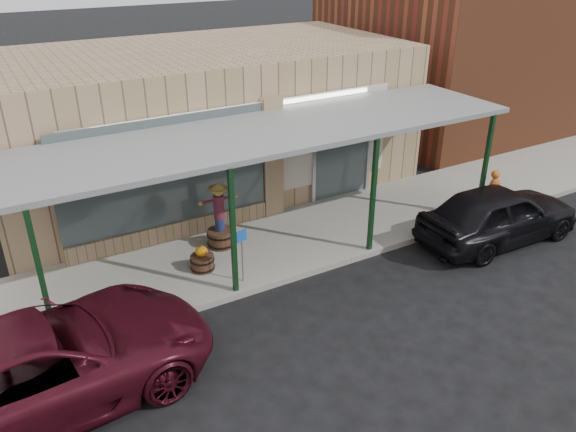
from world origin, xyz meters
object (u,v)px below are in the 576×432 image
barrel_scarecrow (220,225)px  car_maroon (41,365)px  barrel_pumpkin (202,261)px  parked_sedan (499,214)px  handicap_sign (242,249)px

barrel_scarecrow → car_maroon: 5.59m
barrel_pumpkin → car_maroon: 4.48m
barrel_scarecrow → car_maroon: barrel_scarecrow is taller
car_maroon → parked_sedan: bearing=-95.1°
barrel_pumpkin → car_maroon: (-3.75, -2.41, 0.42)m
parked_sedan → car_maroon: bearing=92.9°
barrel_scarecrow → handicap_sign: 1.74m
car_maroon → barrel_pumpkin: bearing=-63.5°
barrel_pumpkin → handicap_sign: bearing=-56.3°
barrel_scarecrow → barrel_pumpkin: size_ratio=2.54×
parked_sedan → barrel_scarecrow: bearing=66.4°
barrel_scarecrow → car_maroon: (-4.56, -3.23, 0.07)m
barrel_pumpkin → car_maroon: size_ratio=0.12×
barrel_scarecrow → barrel_pumpkin: bearing=-116.9°
handicap_sign → car_maroon: car_maroon is taller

